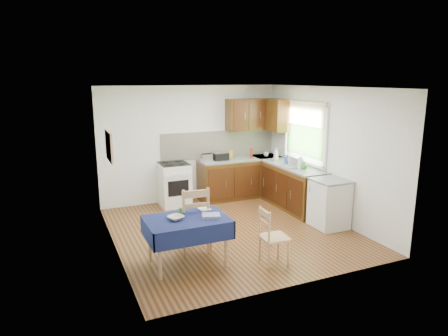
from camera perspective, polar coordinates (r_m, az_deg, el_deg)
name	(u,v)px	position (r m, az deg, el deg)	size (l,w,h in m)	color
floor	(231,230)	(7.20, 0.99, -8.87)	(4.20, 4.20, 0.00)	#492113
ceiling	(231,87)	(6.69, 1.07, 11.45)	(4.00, 4.20, 0.02)	white
wall_back	(191,144)	(8.76, -4.68, 3.49)	(4.00, 0.02, 2.50)	white
wall_front	(301,193)	(5.06, 10.94, -3.56)	(4.00, 0.02, 2.50)	white
wall_left	(111,172)	(6.30, -15.79, -0.59)	(0.02, 4.20, 2.50)	silver
wall_right	(326,153)	(7.86, 14.42, 2.08)	(0.02, 4.20, 2.50)	white
base_cabinets	(264,183)	(8.71, 5.71, -2.09)	(1.90, 2.30, 0.86)	#372009
worktop_back	(240,159)	(8.94, 2.37, 1.31)	(1.90, 0.60, 0.04)	slate
worktop_right	(293,167)	(8.28, 9.90, 0.20)	(0.60, 1.70, 0.04)	slate
worktop_corner	(266,157)	(9.24, 6.00, 1.62)	(0.60, 0.60, 0.04)	slate
splashback	(219,144)	(8.98, -0.71, 3.44)	(2.70, 0.02, 0.60)	beige
upper_cabinets	(260,115)	(9.02, 5.17, 7.59)	(1.20, 0.85, 0.70)	#372009
stove	(174,184)	(8.50, -7.12, -2.31)	(0.60, 0.61, 0.92)	white
window	(305,128)	(8.34, 11.48, 5.60)	(0.04, 1.48, 1.26)	#325824
fridge	(329,204)	(7.45, 14.83, -4.93)	(0.58, 0.60, 0.89)	white
corkboard	(109,146)	(6.52, -16.08, 2.97)	(0.04, 0.62, 0.47)	tan
dining_table	(187,225)	(5.77, -5.32, -8.15)	(1.16, 0.79, 0.70)	#101B42
chair_far	(194,217)	(6.20, -4.32, -7.06)	(0.50, 0.50, 1.05)	tan
chair_near	(272,235)	(5.84, 6.82, -9.48)	(0.40, 0.40, 0.85)	tan
toaster	(206,158)	(8.57, -2.52, 1.49)	(0.23, 0.14, 0.18)	silver
sandwich_press	(220,156)	(8.73, -0.58, 1.79)	(0.32, 0.28, 0.19)	black
sauce_bottle	(251,153)	(8.97, 3.94, 2.17)	(0.05, 0.05, 0.22)	red
yellow_packet	(230,154)	(9.00, 0.82, 2.01)	(0.11, 0.08, 0.15)	gold
dish_rack	(294,166)	(8.17, 9.96, 0.34)	(0.43, 0.33, 0.21)	gray
kettle	(300,163)	(8.04, 10.87, 0.72)	(0.14, 0.14, 0.24)	white
cup	(266,154)	(9.18, 6.03, 1.97)	(0.12, 0.12, 0.10)	silver
soap_bottle_a	(276,154)	(8.72, 7.45, 1.97)	(0.11, 0.11, 0.28)	white
soap_bottle_b	(288,159)	(8.45, 9.07, 1.35)	(0.09, 0.10, 0.21)	#1B48A2
soap_bottle_c	(304,165)	(7.98, 11.36, 0.39)	(0.12, 0.12, 0.16)	#268C29
plate_bowl	(176,218)	(5.69, -6.89, -7.06)	(0.22, 0.22, 0.05)	beige
book	(199,210)	(6.06, -3.58, -5.95)	(0.16, 0.22, 0.02)	white
spice_jar	(180,211)	(5.88, -6.26, -6.15)	(0.05, 0.05, 0.10)	#258926
tea_towel	(211,216)	(5.74, -1.88, -6.85)	(0.26, 0.20, 0.05)	navy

